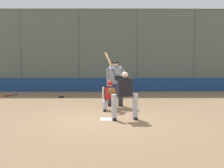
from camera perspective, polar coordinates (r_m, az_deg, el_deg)
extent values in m
plane|color=#846647|center=(10.06, -0.91, -6.50)|extent=(160.00, 160.00, 0.00)
cube|color=white|center=(10.06, -0.91, -6.46)|extent=(0.43, 0.43, 0.01)
cylinder|color=#515651|center=(18.32, 14.86, 5.97)|extent=(0.08, 0.08, 4.64)
cylinder|color=#515651|center=(17.74, 4.55, 6.16)|extent=(0.08, 0.08, 4.64)
cylinder|color=#515651|center=(17.75, -6.09, 6.15)|extent=(0.08, 0.08, 4.64)
cylinder|color=#515651|center=(18.36, -16.37, 5.94)|extent=(0.08, 0.08, 4.64)
cube|color=#515B51|center=(17.67, -0.77, 6.18)|extent=(16.37, 0.01, 4.64)
cylinder|color=#515651|center=(17.85, -0.78, 13.56)|extent=(16.37, 0.06, 0.06)
cube|color=navy|center=(17.65, -0.76, -0.15)|extent=(16.04, 0.18, 0.74)
cube|color=slate|center=(20.08, -2.82, -0.38)|extent=(11.46, 2.50, 0.12)
cube|color=slate|center=(19.25, -2.92, -0.15)|extent=(11.46, 0.55, 0.44)
cube|color=#B7BABC|center=(19.23, -2.92, 0.62)|extent=(11.46, 0.24, 0.08)
cube|color=slate|center=(19.78, -2.85, 0.46)|extent=(11.46, 0.55, 0.76)
cube|color=#B7BABC|center=(19.75, -2.86, 1.67)|extent=(11.46, 0.24, 0.08)
cube|color=slate|center=(20.32, -2.80, 1.04)|extent=(11.46, 0.55, 1.08)
cube|color=#B7BABC|center=(20.28, -2.80, 2.68)|extent=(11.46, 0.24, 0.08)
cube|color=slate|center=(20.85, -2.74, 1.59)|extent=(11.46, 0.55, 1.40)
cube|color=#B7BABC|center=(20.82, -2.75, 3.63)|extent=(11.46, 0.24, 0.08)
cylinder|color=#B7B7BC|center=(10.02, 4.26, -4.16)|extent=(0.17, 0.17, 0.83)
cube|color=black|center=(10.09, 4.24, -6.25)|extent=(0.16, 0.29, 0.08)
cylinder|color=#B7B7BC|center=(9.87, 0.38, -4.30)|extent=(0.17, 0.17, 0.83)
cube|color=black|center=(9.94, 0.38, -6.42)|extent=(0.16, 0.29, 0.08)
cube|color=black|center=(9.85, 2.35, -0.61)|extent=(0.49, 0.33, 0.57)
sphere|color=beige|center=(9.82, 2.36, 1.65)|extent=(0.21, 0.21, 0.21)
cylinder|color=black|center=(9.85, 2.29, 1.10)|extent=(0.58, 0.15, 0.21)
cylinder|color=black|center=(9.79, 0.74, 1.08)|extent=(0.14, 0.17, 0.16)
sphere|color=black|center=(9.81, 0.68, 1.44)|extent=(0.04, 0.04, 0.04)
cylinder|color=black|center=(9.87, 0.27, 2.36)|extent=(0.17, 0.18, 0.32)
cylinder|color=tan|center=(10.03, -0.67, 4.52)|extent=(0.27, 0.28, 0.46)
cylinder|color=#B7B7BC|center=(11.47, 0.58, -4.30)|extent=(0.14, 0.14, 0.29)
cylinder|color=#B7B7BC|center=(11.63, 0.58, -3.35)|extent=(0.17, 0.44, 0.22)
cube|color=black|center=(11.49, 0.58, -4.80)|extent=(0.10, 0.26, 0.08)
cylinder|color=#B7B7BC|center=(11.48, -1.33, -4.29)|extent=(0.14, 0.14, 0.29)
cylinder|color=#B7B7BC|center=(11.64, -1.30, -3.35)|extent=(0.17, 0.44, 0.22)
cube|color=black|center=(11.50, -1.33, -4.80)|extent=(0.10, 0.26, 0.08)
cube|color=black|center=(11.63, -0.36, -1.65)|extent=(0.42, 0.34, 0.52)
cube|color=#B21E1E|center=(11.49, -0.37, -1.73)|extent=(0.37, 0.13, 0.43)
sphere|color=beige|center=(11.59, -0.36, -0.06)|extent=(0.19, 0.19, 0.19)
sphere|color=#B21E1E|center=(11.59, -0.36, 0.11)|extent=(0.21, 0.21, 0.21)
cylinder|color=black|center=(11.38, 0.41, -1.00)|extent=(0.28, 0.49, 0.15)
ellipsoid|color=brown|center=(11.16, -0.07, -1.29)|extent=(0.30, 0.11, 0.24)
cylinder|color=beige|center=(11.63, -1.59, -1.53)|extent=(0.09, 0.29, 0.41)
cylinder|color=#333333|center=(12.56, 1.59, -1.98)|extent=(0.19, 0.19, 0.93)
cube|color=black|center=(12.62, 1.58, -3.89)|extent=(0.13, 0.29, 0.08)
cylinder|color=#333333|center=(12.59, -0.35, -1.96)|extent=(0.19, 0.19, 0.93)
cube|color=black|center=(12.65, -0.35, -3.87)|extent=(0.13, 0.29, 0.08)
cube|color=gray|center=(12.43, 0.60, 1.62)|extent=(0.54, 0.48, 0.71)
sphere|color=tan|center=(12.41, 0.60, 3.67)|extent=(0.23, 0.23, 0.23)
cylinder|color=black|center=(12.41, 0.61, 3.96)|extent=(0.24, 0.24, 0.08)
cylinder|color=gray|center=(12.37, 1.93, 0.60)|extent=(0.18, 0.26, 0.99)
cylinder|color=gray|center=(12.40, -0.75, 0.62)|extent=(0.14, 0.26, 0.99)
sphere|color=black|center=(16.87, -16.94, -1.80)|extent=(0.04, 0.04, 0.04)
cylinder|color=black|center=(16.74, -17.39, -1.87)|extent=(0.21, 0.34, 0.03)
cylinder|color=maroon|center=(16.43, -18.51, -2.03)|extent=(0.31, 0.49, 0.07)
ellipsoid|color=black|center=(15.28, -9.20, -2.30)|extent=(0.27, 0.17, 0.10)
ellipsoid|color=black|center=(15.21, -9.53, -2.36)|extent=(0.10, 0.08, 0.08)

